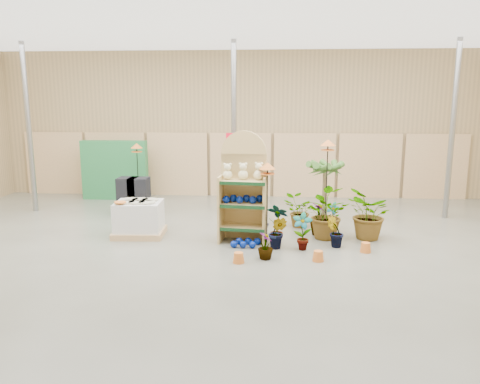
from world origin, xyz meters
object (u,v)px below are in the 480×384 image
at_px(display_shelf, 243,191).
at_px(bird_table_front, 267,168).
at_px(pallet_stack, 139,219).
at_px(potted_plant_2, 324,214).

xyz_separation_m(display_shelf, bird_table_front, (0.51, -0.19, 0.52)).
bearing_deg(display_shelf, bird_table_front, -14.01).
distance_m(pallet_stack, potted_plant_2, 4.11).
bearing_deg(potted_plant_2, bird_table_front, -162.02).
distance_m(bird_table_front, potted_plant_2, 1.68).
bearing_deg(bird_table_front, potted_plant_2, 17.98).
relative_size(pallet_stack, potted_plant_2, 1.04).
distance_m(display_shelf, pallet_stack, 2.45).
bearing_deg(display_shelf, pallet_stack, -176.49).
height_order(display_shelf, bird_table_front, display_shelf).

